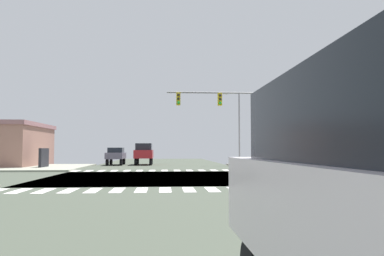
{
  "coord_description": "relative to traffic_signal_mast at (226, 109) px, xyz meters",
  "views": [
    {
      "loc": [
        0.18,
        -23.58,
        1.72
      ],
      "look_at": [
        2.25,
        4.37,
        3.27
      ],
      "focal_mm": 35.72,
      "sensor_mm": 36.0,
      "label": 1
    }
  ],
  "objects": [
    {
      "name": "ground",
      "position": [
        -5.2,
        -7.13,
        -5.04
      ],
      "size": [
        90.0,
        90.0,
        0.05
      ],
      "color": "#3D4438"
    },
    {
      "name": "sidewalk_corner_ne",
      "position": [
        7.8,
        4.87,
        -4.95
      ],
      "size": [
        12.0,
        12.0,
        0.14
      ],
      "color": "gray",
      "rests_on": "ground"
    },
    {
      "name": "sidewalk_corner_nw",
      "position": [
        -18.2,
        4.87,
        -4.95
      ],
      "size": [
        12.0,
        12.0,
        0.14
      ],
      "color": "gray",
      "rests_on": "ground"
    },
    {
      "name": "crosswalk_near",
      "position": [
        -5.45,
        -14.43,
        -5.01
      ],
      "size": [
        13.5,
        2.0,
        0.01
      ],
      "color": "white",
      "rests_on": "ground"
    },
    {
      "name": "crosswalk_far",
      "position": [
        -5.45,
        0.17,
        -5.01
      ],
      "size": [
        13.5,
        2.0,
        0.01
      ],
      "color": "white",
      "rests_on": "ground"
    },
    {
      "name": "traffic_signal_mast",
      "position": [
        0.0,
        0.0,
        0.0
      ],
      "size": [
        7.98,
        0.55,
        6.73
      ],
      "color": "gray",
      "rests_on": "ground"
    },
    {
      "name": "street_lamp",
      "position": [
        2.55,
        8.43,
        -0.41
      ],
      "size": [
        1.78,
        0.32,
        7.65
      ],
      "color": "gray",
      "rests_on": "ground"
    },
    {
      "name": "sedan_nearside_1",
      "position": [
        -10.2,
        11.26,
        -3.9
      ],
      "size": [
        1.8,
        4.3,
        1.88
      ],
      "rotation": [
        0.0,
        0.0,
        3.14
      ],
      "color": "black",
      "rests_on": "ground"
    },
    {
      "name": "suv_trailing_2",
      "position": [
        -7.2,
        11.62,
        -3.62
      ],
      "size": [
        1.96,
        4.6,
        2.34
      ],
      "rotation": [
        0.0,
        0.0,
        3.14
      ],
      "color": "black",
      "rests_on": "ground"
    }
  ]
}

